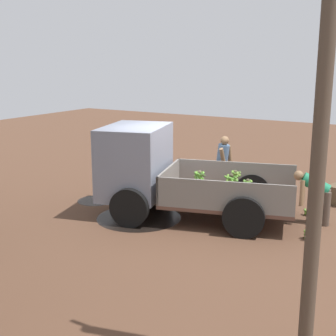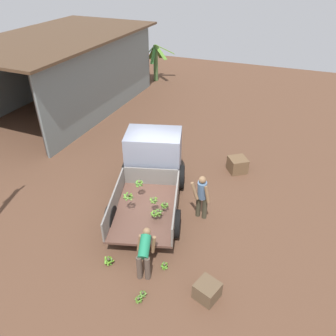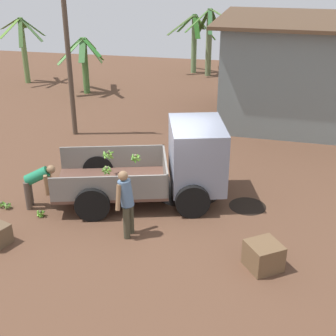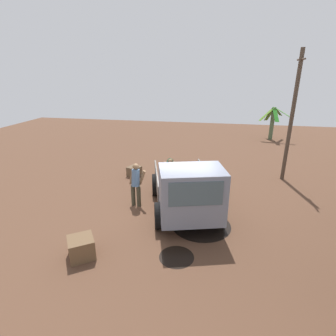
# 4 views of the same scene
# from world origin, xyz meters

# --- Properties ---
(ground) EXTENTS (36.00, 36.00, 0.00)m
(ground) POSITION_xyz_m (0.00, 0.00, 0.00)
(ground) COLOR brown
(mud_patch_0) EXTENTS (0.97, 0.97, 0.01)m
(mud_patch_0) POSITION_xyz_m (2.35, 0.34, 0.00)
(mud_patch_0) COLOR black
(mud_patch_0) RESTS_ON ground
(mud_patch_1) EXTENTS (1.96, 1.96, 0.01)m
(mud_patch_1) POSITION_xyz_m (0.63, 0.89, 0.00)
(mud_patch_1) COLOR black
(mud_patch_1) RESTS_ON ground
(cargo_truck) EXTENTS (4.72, 3.08, 2.08)m
(cargo_truck) POSITION_xyz_m (0.52, 0.45, 1.08)
(cargo_truck) COLOR brown
(cargo_truck) RESTS_ON ground
(utility_pole) EXTENTS (1.07, 0.17, 5.70)m
(utility_pole) POSITION_xyz_m (-4.10, 4.40, 2.92)
(utility_pole) COLOR #4E3F32
(utility_pole) RESTS_ON ground
(banana_palm_3) EXTENTS (1.98, 2.30, 2.37)m
(banana_palm_3) POSITION_xyz_m (-12.12, 5.22, 1.27)
(banana_palm_3) COLOR #4F6344
(banana_palm_3) RESTS_ON ground
(person_foreground_visitor) EXTENTS (0.41, 0.68, 1.65)m
(person_foreground_visitor) POSITION_xyz_m (-0.34, -1.61, 0.92)
(person_foreground_visitor) COLOR #3F3C2C
(person_foreground_visitor) RESTS_ON ground
(person_worker_loading) EXTENTS (0.85, 0.61, 1.18)m
(person_worker_loading) POSITION_xyz_m (-2.96, -0.81, 0.72)
(person_worker_loading) COLOR brown
(person_worker_loading) RESTS_ON ground
(banana_bunch_on_ground_0) EXTENTS (0.28, 0.29, 0.23)m
(banana_bunch_on_ground_0) POSITION_xyz_m (-3.12, 0.24, 0.13)
(banana_bunch_on_ground_0) COLOR #49422F
(banana_bunch_on_ground_0) RESTS_ON ground
(banana_bunch_on_ground_1) EXTENTS (0.21, 0.21, 0.17)m
(banana_bunch_on_ground_1) POSITION_xyz_m (-3.91, -1.04, 0.10)
(banana_bunch_on_ground_1) COLOR brown
(banana_bunch_on_ground_1) RESTS_ON ground
(banana_bunch_on_ground_2) EXTENTS (0.21, 0.20, 0.17)m
(banana_bunch_on_ground_2) POSITION_xyz_m (-3.72, -1.08, 0.09)
(banana_bunch_on_ground_2) COLOR brown
(banana_bunch_on_ground_2) RESTS_ON ground
(banana_bunch_on_ground_3) EXTENTS (0.21, 0.21, 0.18)m
(banana_bunch_on_ground_3) POSITION_xyz_m (-2.71, -1.27, 0.10)
(banana_bunch_on_ground_3) COLOR brown
(banana_bunch_on_ground_3) RESTS_ON ground
(wooden_crate_0) EXTENTS (0.71, 0.71, 0.47)m
(wooden_crate_0) POSITION_xyz_m (-3.16, -2.59, 0.23)
(wooden_crate_0) COLOR brown
(wooden_crate_0) RESTS_ON ground
(wooden_crate_1) EXTENTS (0.92, 0.92, 0.58)m
(wooden_crate_1) POSITION_xyz_m (2.80, -2.21, 0.29)
(wooden_crate_1) COLOR brown
(wooden_crate_1) RESTS_ON ground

